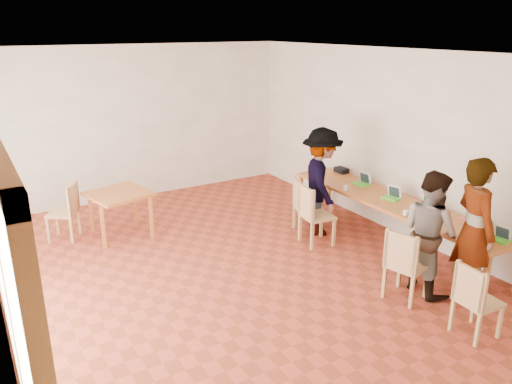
# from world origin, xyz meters

# --- Properties ---
(ground) EXTENTS (8.00, 8.00, 0.00)m
(ground) POSITION_xyz_m (0.00, 0.00, 0.00)
(ground) COLOR #A73D28
(ground) RESTS_ON ground
(wall_back) EXTENTS (6.00, 0.10, 3.00)m
(wall_back) POSITION_xyz_m (0.00, 4.00, 1.50)
(wall_back) COLOR white
(wall_back) RESTS_ON ground
(wall_right) EXTENTS (0.10, 8.00, 3.00)m
(wall_right) POSITION_xyz_m (3.00, 0.00, 1.50)
(wall_right) COLOR white
(wall_right) RESTS_ON ground
(ceiling) EXTENTS (6.00, 8.00, 0.04)m
(ceiling) POSITION_xyz_m (0.00, 0.00, 3.02)
(ceiling) COLOR white
(ceiling) RESTS_ON wall_back
(communal_table) EXTENTS (0.80, 4.00, 0.75)m
(communal_table) POSITION_xyz_m (2.50, -0.38, 0.70)
(communal_table) COLOR #CC662D
(communal_table) RESTS_ON ground
(side_table) EXTENTS (0.90, 0.90, 0.75)m
(side_table) POSITION_xyz_m (-1.04, 2.19, 0.67)
(side_table) COLOR #CC662D
(side_table) RESTS_ON ground
(chair_near) EXTENTS (0.44, 0.44, 0.47)m
(chair_near) POSITION_xyz_m (1.47, -2.64, 0.54)
(chair_near) COLOR tan
(chair_near) RESTS_ON ground
(chair_mid) EXTENTS (0.54, 0.54, 0.51)m
(chair_mid) POSITION_xyz_m (1.39, -1.69, 0.59)
(chair_mid) COLOR tan
(chair_mid) RESTS_ON ground
(chair_far) EXTENTS (0.51, 0.51, 0.52)m
(chair_far) POSITION_xyz_m (1.44, 0.27, 0.60)
(chair_far) COLOR tan
(chair_far) RESTS_ON ground
(chair_empty) EXTENTS (0.57, 0.57, 0.50)m
(chair_empty) POSITION_xyz_m (1.61, 0.76, 0.58)
(chair_empty) COLOR tan
(chair_empty) RESTS_ON ground
(chair_spare) EXTENTS (0.60, 0.60, 0.50)m
(chair_spare) POSITION_xyz_m (-1.80, 2.48, 0.57)
(chair_spare) COLOR tan
(chair_spare) RESTS_ON ground
(person_near) EXTENTS (0.66, 0.80, 1.87)m
(person_near) POSITION_xyz_m (2.14, -2.08, 0.93)
(person_near) COLOR gray
(person_near) RESTS_ON ground
(person_mid) EXTENTS (0.70, 0.85, 1.64)m
(person_mid) POSITION_xyz_m (1.87, -1.65, 0.82)
(person_mid) COLOR gray
(person_mid) RESTS_ON ground
(person_far) EXTENTS (1.09, 1.33, 1.79)m
(person_far) POSITION_xyz_m (1.86, 0.59, 0.89)
(person_far) COLOR gray
(person_far) RESTS_ON ground
(laptop_near) EXTENTS (0.23, 0.25, 0.19)m
(laptop_near) POSITION_xyz_m (2.57, -2.17, 0.80)
(laptop_near) COLOR #51D831
(laptop_near) RESTS_ON communal_table
(laptop_mid) EXTENTS (0.26, 0.29, 0.21)m
(laptop_mid) POSITION_xyz_m (2.57, -0.31, 0.81)
(laptop_mid) COLOR #51D831
(laptop_mid) RESTS_ON communal_table
(laptop_far) EXTENTS (0.24, 0.28, 0.22)m
(laptop_far) POSITION_xyz_m (2.67, 0.48, 0.81)
(laptop_far) COLOR #51D831
(laptop_far) RESTS_ON communal_table
(yellow_mug) EXTENTS (0.16, 0.16, 0.10)m
(yellow_mug) POSITION_xyz_m (2.61, -0.95, 0.80)
(yellow_mug) COLOR orange
(yellow_mug) RESTS_ON communal_table
(green_bottle) EXTENTS (0.07, 0.07, 0.28)m
(green_bottle) POSITION_xyz_m (2.66, -0.89, 0.89)
(green_bottle) COLOR #186C2A
(green_bottle) RESTS_ON communal_table
(clear_glass) EXTENTS (0.07, 0.07, 0.09)m
(clear_glass) POSITION_xyz_m (2.20, 0.38, 0.80)
(clear_glass) COLOR silver
(clear_glass) RESTS_ON communal_table
(condiment_cup) EXTENTS (0.08, 0.08, 0.06)m
(condiment_cup) POSITION_xyz_m (2.22, -0.92, 0.78)
(condiment_cup) COLOR white
(condiment_cup) RESTS_ON communal_table
(pink_phone) EXTENTS (0.05, 0.10, 0.01)m
(pink_phone) POSITION_xyz_m (2.76, -1.47, 0.76)
(pink_phone) COLOR #F8426F
(pink_phone) RESTS_ON communal_table
(black_pouch) EXTENTS (0.16, 0.26, 0.09)m
(black_pouch) POSITION_xyz_m (2.83, 1.22, 0.80)
(black_pouch) COLOR black
(black_pouch) RESTS_ON communal_table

